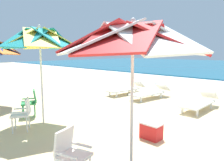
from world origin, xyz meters
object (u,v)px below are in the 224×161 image
at_px(beach_umbrella_0, 133,41).
at_px(sun_lounger_3, 126,88).
at_px(plastic_chair_0, 71,152).
at_px(sun_lounger_2, 150,92).
at_px(sun_lounger_1, 200,102).
at_px(cooler_box, 151,130).
at_px(plastic_chair_1, 23,112).
at_px(plastic_chair_2, 31,101).
at_px(beach_umbrella_1, 40,40).

relative_size(beach_umbrella_0, sun_lounger_3, 1.18).
relative_size(plastic_chair_0, sun_lounger_2, 0.39).
height_order(sun_lounger_1, sun_lounger_2, same).
relative_size(sun_lounger_2, cooler_box, 4.42).
height_order(plastic_chair_0, sun_lounger_3, plastic_chair_0).
relative_size(plastic_chair_0, sun_lounger_3, 0.39).
relative_size(plastic_chair_0, plastic_chair_1, 1.00).
bearing_deg(plastic_chair_0, cooler_box, 90.60).
bearing_deg(plastic_chair_0, plastic_chair_2, 163.90).
relative_size(sun_lounger_3, cooler_box, 4.40).
bearing_deg(beach_umbrella_0, plastic_chair_1, -172.78).
xyz_separation_m(beach_umbrella_0, sun_lounger_3, (-4.50, 5.17, -1.97)).
height_order(plastic_chair_0, plastic_chair_2, same).
xyz_separation_m(plastic_chair_0, sun_lounger_1, (-0.21, 5.72, -0.22)).
distance_m(sun_lounger_1, cooler_box, 3.40).
relative_size(beach_umbrella_0, plastic_chair_2, 3.01).
bearing_deg(beach_umbrella_1, sun_lounger_2, 85.71).
bearing_deg(beach_umbrella_0, sun_lounger_3, 131.08).
bearing_deg(sun_lounger_1, plastic_chair_1, -115.49).
xyz_separation_m(sun_lounger_2, cooler_box, (2.52, -3.69, -0.08)).
distance_m(sun_lounger_3, cooler_box, 5.35).
xyz_separation_m(plastic_chair_2, sun_lounger_2, (1.27, 4.92, -0.22)).
relative_size(plastic_chair_2, sun_lounger_3, 0.39).
bearing_deg(plastic_chair_0, sun_lounger_1, 92.11).
xyz_separation_m(sun_lounger_1, sun_lounger_3, (-3.72, 0.27, 0.00)).
bearing_deg(sun_lounger_3, sun_lounger_2, 1.30).
bearing_deg(plastic_chair_2, beach_umbrella_1, -3.23).
bearing_deg(sun_lounger_3, beach_umbrella_1, -78.38).
bearing_deg(plastic_chair_2, sun_lounger_3, 91.39).
bearing_deg(beach_umbrella_0, sun_lounger_1, 99.09).
distance_m(beach_umbrella_1, sun_lounger_1, 5.81).
distance_m(beach_umbrella_1, cooler_box, 3.86).
distance_m(beach_umbrella_0, beach_umbrella_1, 3.50).
relative_size(beach_umbrella_0, sun_lounger_2, 1.18).
bearing_deg(plastic_chair_1, beach_umbrella_0, 7.22).
relative_size(beach_umbrella_1, plastic_chair_2, 3.27).
bearing_deg(beach_umbrella_0, cooler_box, 111.66).
bearing_deg(cooler_box, sun_lounger_3, 136.85).
bearing_deg(plastic_chair_2, sun_lounger_1, 52.09).
distance_m(plastic_chair_1, cooler_box, 3.35).
height_order(beach_umbrella_0, plastic_chair_2, beach_umbrella_0).
xyz_separation_m(sun_lounger_2, sun_lounger_3, (-1.39, -0.03, 0.00)).
relative_size(plastic_chair_2, sun_lounger_1, 0.40).
bearing_deg(plastic_chair_1, sun_lounger_3, 101.95).
relative_size(plastic_chair_0, sun_lounger_1, 0.40).
relative_size(beach_umbrella_0, plastic_chair_0, 3.01).
bearing_deg(sun_lounger_1, plastic_chair_0, -87.89).
height_order(beach_umbrella_0, sun_lounger_2, beach_umbrella_0).
bearing_deg(sun_lounger_2, sun_lounger_3, -178.70).
xyz_separation_m(plastic_chair_0, sun_lounger_2, (-2.54, 6.02, -0.22)).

